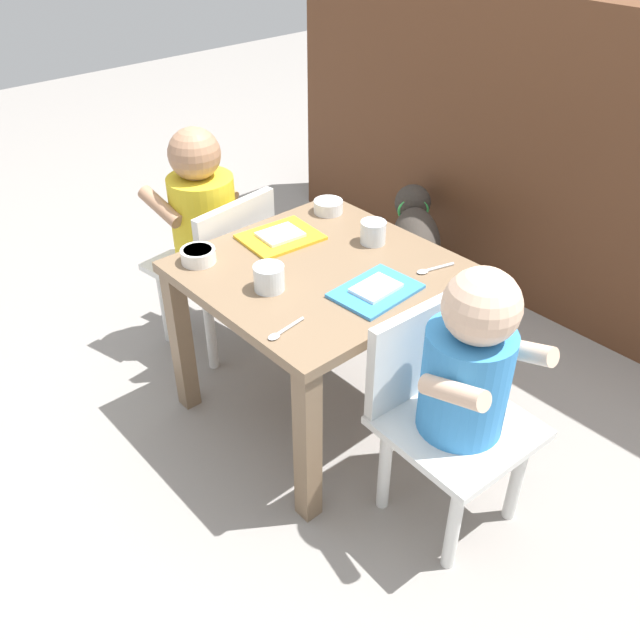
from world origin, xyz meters
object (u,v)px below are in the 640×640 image
object	(u,v)px
food_tray_right	(376,290)
water_cup_right	(372,233)
dog	(415,237)
spoon_by_right_tray	(283,331)
spoon_by_left_tray	(432,269)
food_tray_left	(280,237)
veggie_bowl_far	(328,206)
cereal_bowl_right_side	(198,255)
seated_child_right	(462,373)
water_cup_left	(270,280)
dining_table	(320,294)
seated_child_left	(206,220)

from	to	relation	value
food_tray_right	water_cup_right	xyz separation A→B (m)	(-0.17, 0.16, 0.02)
dog	water_cup_right	distance (m)	0.56
spoon_by_right_tray	spoon_by_left_tray	bearing A→B (deg)	84.50
food_tray_left	spoon_by_right_tray	distance (m)	0.40
food_tray_left	veggie_bowl_far	size ratio (longest dim) A/B	2.54
spoon_by_left_tray	spoon_by_right_tray	distance (m)	0.41
food_tray_left	cereal_bowl_right_side	bearing A→B (deg)	-100.04
seated_child_right	veggie_bowl_far	distance (m)	0.67
food_tray_right	water_cup_left	size ratio (longest dim) A/B	2.82
seated_child_right	spoon_by_left_tray	xyz separation A→B (m)	(-0.25, 0.20, 0.04)
dining_table	water_cup_left	xyz separation A→B (m)	(0.00, -0.15, 0.10)
dog	water_cup_left	world-z (taller)	water_cup_left
water_cup_right	cereal_bowl_right_side	world-z (taller)	water_cup_right
seated_child_right	spoon_by_left_tray	world-z (taller)	seated_child_right
food_tray_right	seated_child_left	bearing A→B (deg)	-175.87
water_cup_left	veggie_bowl_far	distance (m)	0.41
food_tray_left	spoon_by_left_tray	distance (m)	0.39
seated_child_right	veggie_bowl_far	world-z (taller)	seated_child_right
water_cup_left	spoon_by_right_tray	distance (m)	0.16
seated_child_right	food_tray_left	xyz separation A→B (m)	(-0.60, 0.03, 0.05)
food_tray_right	spoon_by_left_tray	world-z (taller)	food_tray_right
water_cup_right	veggie_bowl_far	size ratio (longest dim) A/B	0.81
seated_child_left	veggie_bowl_far	xyz separation A→B (m)	(0.24, 0.23, 0.05)
water_cup_left	food_tray_left	bearing A→B (deg)	136.07
cereal_bowl_right_side	seated_child_right	bearing A→B (deg)	15.81
food_tray_right	spoon_by_right_tray	bearing A→B (deg)	-94.75
water_cup_right	cereal_bowl_right_side	xyz separation A→B (m)	(-0.20, -0.37, -0.01)
food_tray_left	water_cup_right	xyz separation A→B (m)	(0.16, 0.16, 0.02)
spoon_by_left_tray	spoon_by_right_tray	size ratio (longest dim) A/B	0.99
seated_child_right	spoon_by_right_tray	distance (m)	0.36
seated_child_left	dining_table	bearing A→B (deg)	3.66
dog	water_cup_left	size ratio (longest dim) A/B	5.52
seated_child_left	veggie_bowl_far	distance (m)	0.34
seated_child_left	spoon_by_right_tray	bearing A→B (deg)	-19.05
seated_child_right	cereal_bowl_right_side	world-z (taller)	seated_child_right
veggie_bowl_far	spoon_by_left_tray	bearing A→B (deg)	-3.82
dining_table	food_tray_right	xyz separation A→B (m)	(0.17, 0.02, 0.08)
water_cup_left	spoon_by_left_tray	world-z (taller)	water_cup_left
dog	veggie_bowl_far	world-z (taller)	veggie_bowl_far
dog	spoon_by_left_tray	distance (m)	0.64
cereal_bowl_right_side	spoon_by_left_tray	xyz separation A→B (m)	(0.39, 0.38, -0.02)
seated_child_left	food_tray_right	bearing A→B (deg)	4.13
water_cup_left	veggie_bowl_far	world-z (taller)	water_cup_left
seated_child_right	food_tray_left	size ratio (longest dim) A/B	3.22
veggie_bowl_far	cereal_bowl_right_side	xyz separation A→B (m)	(-0.01, -0.40, 0.00)
spoon_by_left_tray	food_tray_left	bearing A→B (deg)	-154.97
seated_child_left	food_tray_right	distance (m)	0.61
dog	food_tray_right	distance (m)	0.75
cereal_bowl_right_side	veggie_bowl_far	bearing A→B (deg)	89.13
food_tray_right	veggie_bowl_far	world-z (taller)	veggie_bowl_far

